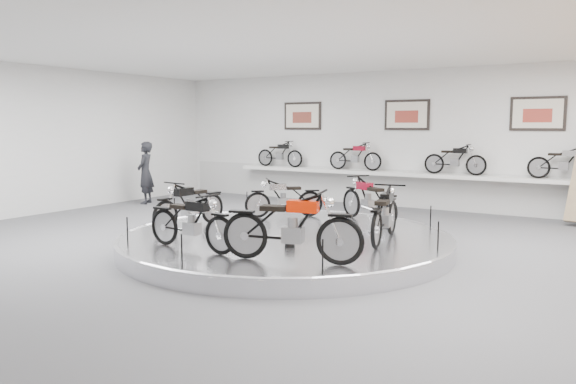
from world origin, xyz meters
The scene contains 22 objects.
floor centered at (0.00, 0.00, 0.00)m, with size 16.00×16.00×0.00m, color #555557.
ceiling centered at (0.00, 0.00, 4.00)m, with size 16.00×16.00×0.00m, color white.
wall_back centered at (0.00, 7.00, 2.00)m, with size 16.00×16.00×0.00m, color silver.
wall_left centered at (-8.00, 0.00, 2.00)m, with size 14.00×14.00×0.00m, color silver.
dado_band centered at (0.00, 6.98, 0.55)m, with size 15.68×0.04×1.10m, color #BCBCBA.
display_platform centered at (0.00, 0.30, 0.15)m, with size 6.40×6.40×0.30m, color silver.
platform_rim centered at (0.00, 0.30, 0.27)m, with size 6.40×6.40×0.10m, color #B2B2BA.
shelf centered at (0.00, 6.70, 1.00)m, with size 11.00×0.55×0.10m, color silver.
poster_left centered at (-3.50, 6.96, 2.70)m, with size 1.35×0.06×0.88m, color beige.
poster_center centered at (0.00, 6.96, 2.70)m, with size 1.35×0.06×0.88m, color beige.
poster_right centered at (3.50, 6.96, 2.70)m, with size 1.35×0.06×0.88m, color beige.
shelf_bike_a centered at (-4.20, 6.70, 1.42)m, with size 1.22×0.42×0.73m, color black, non-canonical shape.
shelf_bike_b centered at (-1.50, 6.70, 1.42)m, with size 1.22×0.42×0.73m, color maroon, non-canonical shape.
shelf_bike_c centered at (1.50, 6.70, 1.42)m, with size 1.22×0.42×0.73m, color black, non-canonical shape.
shelf_bike_d centered at (4.20, 6.70, 1.42)m, with size 1.22×0.42×0.73m, color #A3A3A8, non-canonical shape.
bike_a centered at (1.89, 0.68, 0.81)m, with size 1.72×0.61×1.01m, color black, non-canonical shape.
bike_b centered at (0.80, 2.45, 0.80)m, with size 1.70×0.60×1.00m, color maroon, non-canonical shape.
bike_c centered at (-1.11, 2.02, 0.75)m, with size 1.53×0.54×0.90m, color #A3A3A8, non-canonical shape.
bike_d centered at (-2.04, -0.14, 0.79)m, with size 1.67×0.59×0.98m, color black, non-canonical shape.
bike_e centered at (-0.65, -1.68, 0.79)m, with size 1.66×0.58×0.97m, color black, non-canonical shape.
bike_f centered at (1.25, -1.53, 0.86)m, with size 1.91×0.68×1.13m, color red, non-canonical shape.
visitor centered at (-7.07, 3.52, 0.95)m, with size 0.69×0.46×1.91m, color black.
Camera 1 is at (5.67, -8.79, 2.41)m, focal length 35.00 mm.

